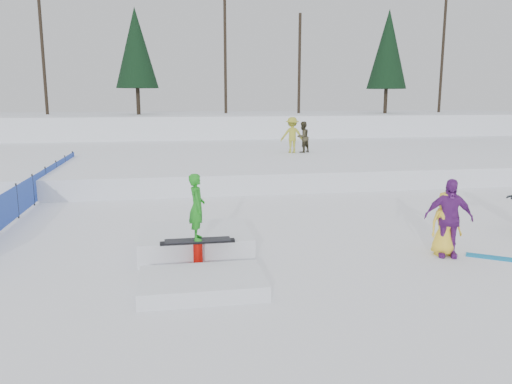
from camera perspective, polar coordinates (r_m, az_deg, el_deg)
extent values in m
plane|color=white|center=(12.11, -0.68, -6.94)|extent=(120.00, 120.00, 0.00)
cube|color=white|center=(41.51, -7.51, 7.21)|extent=(60.00, 14.00, 2.40)
cube|color=white|center=(27.65, -6.11, 3.86)|extent=(50.00, 18.00, 0.80)
cube|color=#2746AC|center=(18.84, -24.12, 0.23)|extent=(0.03, 16.00, 0.95)
cylinder|color=black|center=(17.03, -25.62, -0.92)|extent=(0.05, 0.05, 1.10)
cylinder|color=black|center=(18.84, -24.12, 0.23)|extent=(0.05, 0.05, 1.10)
cylinder|color=black|center=(20.66, -22.87, 1.17)|extent=(0.05, 0.05, 1.10)
cylinder|color=black|center=(22.49, -21.83, 1.96)|extent=(0.05, 0.05, 1.10)
cylinder|color=black|center=(24.34, -20.94, 2.64)|extent=(0.05, 0.05, 1.10)
cylinder|color=black|center=(26.19, -20.18, 3.21)|extent=(0.05, 0.05, 1.10)
cylinder|color=black|center=(42.55, -23.22, 14.91)|extent=(0.24, 0.24, 10.00)
cylinder|color=black|center=(39.95, -13.31, 10.05)|extent=(0.30, 0.30, 2.00)
cone|color=black|center=(40.12, -13.57, 15.73)|extent=(3.20, 3.20, 5.95)
cylinder|color=black|center=(42.31, -3.53, 15.41)|extent=(0.24, 0.24, 9.50)
cylinder|color=black|center=(42.40, 4.98, 14.37)|extent=(0.24, 0.24, 8.00)
cylinder|color=black|center=(43.26, 14.58, 10.02)|extent=(0.30, 0.30, 2.00)
cone|color=black|center=(43.43, 14.84, 15.50)|extent=(3.20, 3.20, 6.30)
cylinder|color=black|center=(47.95, 20.56, 14.82)|extent=(0.24, 0.24, 10.50)
imported|color=#383321|center=(26.72, 5.38, 6.27)|extent=(1.01, 0.96, 1.64)
imported|color=#A4A62D|center=(26.57, 4.15, 6.52)|extent=(1.25, 0.76, 1.88)
imported|color=#6E2385|center=(12.42, 21.15, -2.79)|extent=(1.18, 0.80, 1.86)
imported|color=yellow|center=(12.55, 20.85, -3.40)|extent=(0.76, 0.50, 1.53)
cube|color=#0D77B0|center=(12.94, 25.98, -6.82)|extent=(1.30, 1.04, 0.03)
cube|color=white|center=(12.17, -7.02, -5.61)|extent=(2.60, 2.20, 0.54)
cube|color=white|center=(9.84, -6.19, -10.33)|extent=(2.40, 1.60, 0.30)
cylinder|color=red|center=(11.01, -6.62, -8.69)|extent=(0.44, 0.44, 0.06)
cylinder|color=red|center=(10.92, -6.65, -7.35)|extent=(0.20, 0.20, 0.60)
cube|color=black|center=(10.82, -6.68, -5.69)|extent=(1.60, 0.16, 0.06)
cube|color=black|center=(10.81, -6.69, -5.46)|extent=(1.40, 0.28, 0.03)
imported|color=#1C911C|center=(10.63, -6.77, -1.69)|extent=(0.34, 0.52, 1.42)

